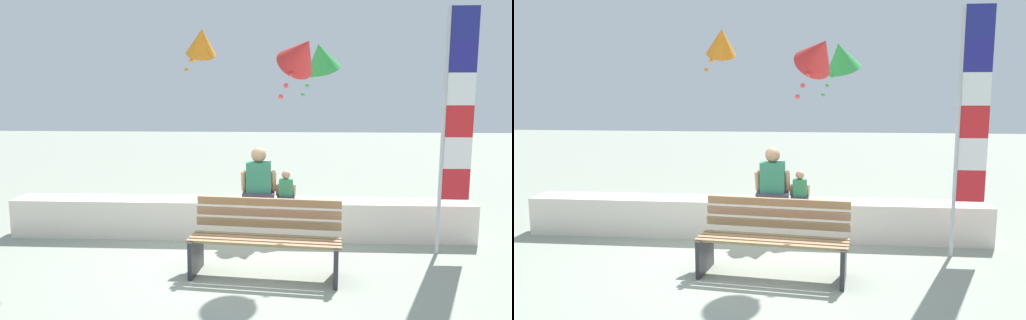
% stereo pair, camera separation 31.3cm
% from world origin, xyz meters
% --- Properties ---
extents(ground_plane, '(40.00, 40.00, 0.00)m').
position_xyz_m(ground_plane, '(0.00, 0.00, 0.00)').
color(ground_plane, gray).
extents(seawall_ledge, '(6.83, 0.54, 0.57)m').
position_xyz_m(seawall_ledge, '(0.00, 1.02, 0.29)').
color(seawall_ledge, silver).
rests_on(seawall_ledge, ground).
extents(park_bench, '(1.83, 0.79, 0.88)m').
position_xyz_m(park_bench, '(0.43, -0.47, 0.43)').
color(park_bench, '#9B7C51').
rests_on(park_bench, ground).
extents(person_adult, '(0.52, 0.38, 0.79)m').
position_xyz_m(person_adult, '(0.28, 0.99, 0.88)').
color(person_adult, '#3C374A').
rests_on(person_adult, seawall_ledge).
extents(person_child, '(0.30, 0.22, 0.45)m').
position_xyz_m(person_child, '(0.69, 0.99, 0.75)').
color(person_child, '#323353').
rests_on(person_child, seawall_ledge).
extents(flag_banner, '(0.41, 0.05, 3.25)m').
position_xyz_m(flag_banner, '(2.86, 0.41, 1.86)').
color(flag_banner, '#B7B7BC').
rests_on(flag_banner, ground).
extents(kite_red, '(1.03, 1.09, 1.20)m').
position_xyz_m(kite_red, '(0.94, 2.18, 2.80)').
color(kite_red, red).
extents(kite_orange, '(0.77, 0.89, 0.95)m').
position_xyz_m(kite_orange, '(-0.93, 3.32, 3.11)').
color(kite_orange, orange).
extents(kite_green, '(1.03, 1.08, 1.14)m').
position_xyz_m(kite_green, '(1.36, 3.50, 2.83)').
color(kite_green, green).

